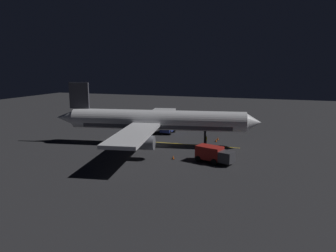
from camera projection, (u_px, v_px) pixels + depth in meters
ground_plane at (157, 145)px, 55.40m from camera, size 180.00×180.00×0.20m
apron_guide_stripe at (182, 144)px, 55.97m from camera, size 1.03×20.15×0.01m
airliner at (154, 121)px, 54.69m from camera, size 35.93×36.27×10.81m
baggage_truck at (213, 154)px, 44.94m from camera, size 3.68×5.83×2.32m
catering_truck at (169, 127)px, 65.22m from camera, size 5.69×2.34×2.61m
ground_crew_worker at (206, 140)px, 55.10m from camera, size 0.40×0.40×1.74m
traffic_cone_near_left at (216, 140)px, 57.62m from camera, size 0.50×0.50×0.55m
traffic_cone_near_right at (218, 139)px, 58.95m from camera, size 0.50×0.50×0.55m
traffic_cone_under_wing at (173, 157)px, 46.81m from camera, size 0.50×0.50×0.55m
traffic_cone_far at (198, 154)px, 48.65m from camera, size 0.50×0.50×0.55m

